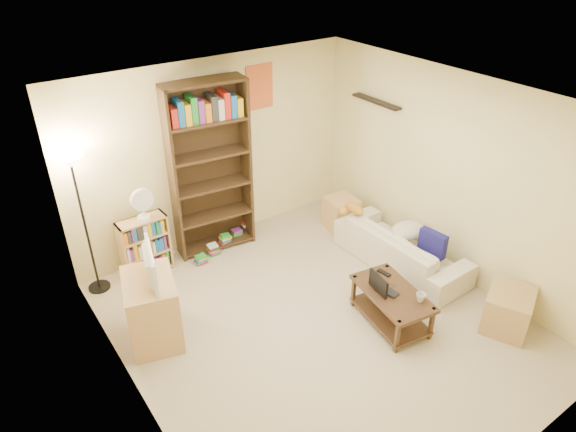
{
  "coord_description": "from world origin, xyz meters",
  "views": [
    {
      "loc": [
        -2.8,
        -3.35,
        3.95
      ],
      "look_at": [
        0.06,
        0.67,
        1.05
      ],
      "focal_mm": 32.0,
      "sensor_mm": 36.0,
      "label": 1
    }
  ],
  "objects_px": {
    "coffee_table": "(391,302)",
    "television": "(145,266)",
    "sofa": "(401,248)",
    "tabby_cat": "(352,209)",
    "short_bookshelf": "(145,246)",
    "end_cabinet": "(508,310)",
    "laptop": "(388,288)",
    "desk_fan": "(142,203)",
    "side_table": "(341,213)",
    "mug": "(421,297)",
    "floor_lamp": "(76,186)",
    "tall_bookshelf": "(210,165)",
    "tv_stand": "(153,310)"
  },
  "relations": [
    {
      "from": "short_bookshelf",
      "to": "sofa",
      "type": "bearing_deg",
      "value": -34.72
    },
    {
      "from": "desk_fan",
      "to": "sofa",
      "type": "bearing_deg",
      "value": -32.66
    },
    {
      "from": "laptop",
      "to": "end_cabinet",
      "type": "relative_size",
      "value": 0.59
    },
    {
      "from": "television",
      "to": "side_table",
      "type": "relative_size",
      "value": 1.38
    },
    {
      "from": "tv_stand",
      "to": "side_table",
      "type": "distance_m",
      "value": 3.16
    },
    {
      "from": "television",
      "to": "side_table",
      "type": "height_order",
      "value": "television"
    },
    {
      "from": "tabby_cat",
      "to": "side_table",
      "type": "height_order",
      "value": "tabby_cat"
    },
    {
      "from": "floor_lamp",
      "to": "side_table",
      "type": "relative_size",
      "value": 3.76
    },
    {
      "from": "tabby_cat",
      "to": "laptop",
      "type": "relative_size",
      "value": 1.28
    },
    {
      "from": "tv_stand",
      "to": "tall_bookshelf",
      "type": "xyz_separation_m",
      "value": [
        1.38,
        1.21,
        0.83
      ]
    },
    {
      "from": "tall_bookshelf",
      "to": "coffee_table",
      "type": "bearing_deg",
      "value": -64.59
    },
    {
      "from": "desk_fan",
      "to": "short_bookshelf",
      "type": "bearing_deg",
      "value": 136.02
    },
    {
      "from": "laptop",
      "to": "tv_stand",
      "type": "xyz_separation_m",
      "value": [
        -2.22,
        1.22,
        -0.05
      ]
    },
    {
      "from": "tv_stand",
      "to": "desk_fan",
      "type": "relative_size",
      "value": 1.82
    },
    {
      "from": "short_bookshelf",
      "to": "floor_lamp",
      "type": "xyz_separation_m",
      "value": [
        -0.63,
        0.03,
        1.01
      ]
    },
    {
      "from": "mug",
      "to": "side_table",
      "type": "xyz_separation_m",
      "value": [
        0.75,
        2.14,
        -0.23
      ]
    },
    {
      "from": "tv_stand",
      "to": "floor_lamp",
      "type": "height_order",
      "value": "floor_lamp"
    },
    {
      "from": "laptop",
      "to": "television",
      "type": "height_order",
      "value": "television"
    },
    {
      "from": "mug",
      "to": "floor_lamp",
      "type": "bearing_deg",
      "value": 133.11
    },
    {
      "from": "tabby_cat",
      "to": "mug",
      "type": "bearing_deg",
      "value": -107.0
    },
    {
      "from": "laptop",
      "to": "desk_fan",
      "type": "distance_m",
      "value": 3.01
    },
    {
      "from": "television",
      "to": "desk_fan",
      "type": "relative_size",
      "value": 1.54
    },
    {
      "from": "laptop",
      "to": "end_cabinet",
      "type": "distance_m",
      "value": 1.33
    },
    {
      "from": "side_table",
      "to": "short_bookshelf",
      "type": "bearing_deg",
      "value": 167.7
    },
    {
      "from": "coffee_table",
      "to": "short_bookshelf",
      "type": "distance_m",
      "value": 3.07
    },
    {
      "from": "tabby_cat",
      "to": "tv_stand",
      "type": "relative_size",
      "value": 0.55
    },
    {
      "from": "tabby_cat",
      "to": "end_cabinet",
      "type": "bearing_deg",
      "value": -80.94
    },
    {
      "from": "coffee_table",
      "to": "side_table",
      "type": "bearing_deg",
      "value": 74.15
    },
    {
      "from": "television",
      "to": "short_bookshelf",
      "type": "distance_m",
      "value": 1.36
    },
    {
      "from": "sofa",
      "to": "tabby_cat",
      "type": "distance_m",
      "value": 0.81
    },
    {
      "from": "sofa",
      "to": "tabby_cat",
      "type": "relative_size",
      "value": 4.4
    },
    {
      "from": "coffee_table",
      "to": "television",
      "type": "xyz_separation_m",
      "value": [
        -2.23,
        1.28,
        0.68
      ]
    },
    {
      "from": "short_bookshelf",
      "to": "end_cabinet",
      "type": "relative_size",
      "value": 1.41
    },
    {
      "from": "tall_bookshelf",
      "to": "sofa",
      "type": "bearing_deg",
      "value": -39.38
    },
    {
      "from": "laptop",
      "to": "desk_fan",
      "type": "height_order",
      "value": "desk_fan"
    },
    {
      "from": "coffee_table",
      "to": "sofa",
      "type": "bearing_deg",
      "value": 47.49
    },
    {
      "from": "coffee_table",
      "to": "television",
      "type": "height_order",
      "value": "television"
    },
    {
      "from": "television",
      "to": "side_table",
      "type": "bearing_deg",
      "value": -63.86
    },
    {
      "from": "short_bookshelf",
      "to": "tabby_cat",
      "type": "bearing_deg",
      "value": -25.17
    },
    {
      "from": "tv_stand",
      "to": "laptop",
      "type": "bearing_deg",
      "value": -13.28
    },
    {
      "from": "tall_bookshelf",
      "to": "desk_fan",
      "type": "height_order",
      "value": "tall_bookshelf"
    },
    {
      "from": "tabby_cat",
      "to": "coffee_table",
      "type": "height_order",
      "value": "tabby_cat"
    },
    {
      "from": "mug",
      "to": "desk_fan",
      "type": "bearing_deg",
      "value": 125.49
    },
    {
      "from": "laptop",
      "to": "tv_stand",
      "type": "height_order",
      "value": "tv_stand"
    },
    {
      "from": "mug",
      "to": "short_bookshelf",
      "type": "relative_size",
      "value": 0.14
    },
    {
      "from": "sofa",
      "to": "desk_fan",
      "type": "distance_m",
      "value": 3.27
    },
    {
      "from": "television",
      "to": "mug",
      "type": "bearing_deg",
      "value": -108.07
    },
    {
      "from": "tabby_cat",
      "to": "mug",
      "type": "relative_size",
      "value": 3.87
    },
    {
      "from": "television",
      "to": "desk_fan",
      "type": "xyz_separation_m",
      "value": [
        0.43,
        1.13,
        0.06
      ]
    },
    {
      "from": "sofa",
      "to": "tall_bookshelf",
      "type": "height_order",
      "value": "tall_bookshelf"
    }
  ]
}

